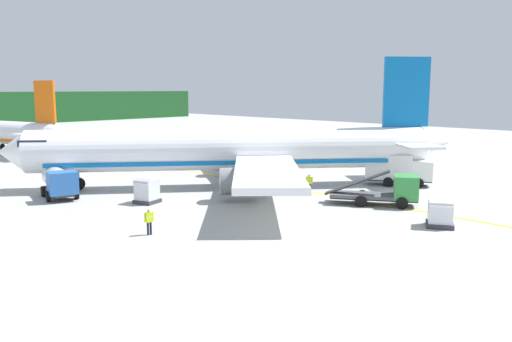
% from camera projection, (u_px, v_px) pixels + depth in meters
% --- Properties ---
extents(airliner_foreground, '(34.71, 29.89, 11.90)m').
position_uv_depth(airliner_foreground, '(237.00, 150.00, 48.31)').
color(airliner_foreground, white).
rests_on(airliner_foreground, ground).
extents(service_truck_baggage, '(3.28, 5.65, 2.40)m').
position_uv_depth(service_truck_baggage, '(59.00, 181.00, 43.67)').
color(service_truck_baggage, '#2659A5').
rests_on(service_truck_baggage, ground).
extents(service_truck_catering, '(5.02, 6.28, 2.89)m').
position_uv_depth(service_truck_catering, '(397.00, 168.00, 49.30)').
color(service_truck_catering, white).
rests_on(service_truck_catering, ground).
extents(service_truck_pushback, '(5.33, 6.87, 2.75)m').
position_uv_depth(service_truck_pushback, '(389.00, 191.00, 40.79)').
color(service_truck_pushback, '#338C3F').
rests_on(service_truck_pushback, ground).
extents(cargo_container_near, '(2.32, 2.32, 1.87)m').
position_uv_depth(cargo_container_near, '(440.00, 214.00, 34.50)').
color(cargo_container_near, '#333338').
rests_on(cargo_container_near, ground).
extents(cargo_container_mid, '(2.10, 2.10, 2.02)m').
position_uv_depth(cargo_container_mid, '(147.00, 191.00, 41.65)').
color(cargo_container_mid, '#333338').
rests_on(cargo_container_mid, ground).
extents(crew_marshaller, '(0.43, 0.55, 1.69)m').
position_uv_depth(crew_marshaller, '(309.00, 182.00, 45.52)').
color(crew_marshaller, '#191E33').
rests_on(crew_marshaller, ground).
extents(crew_loader_left, '(0.62, 0.33, 1.65)m').
position_uv_depth(crew_loader_left, '(149.00, 220.00, 32.59)').
color(crew_loader_left, '#191E33').
rests_on(crew_loader_left, ground).
extents(apron_guide_line, '(0.30, 60.00, 0.01)m').
position_uv_depth(apron_guide_line, '(294.00, 189.00, 47.46)').
color(apron_guide_line, yellow).
rests_on(apron_guide_line, ground).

